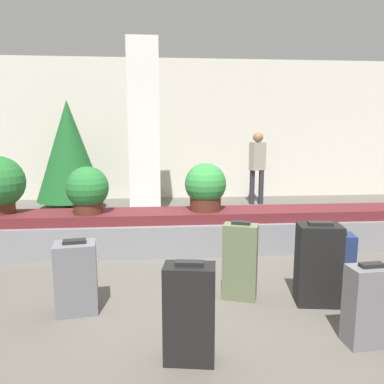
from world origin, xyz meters
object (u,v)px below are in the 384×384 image
(suitcase_3, at_px, (189,313))
(suitcase_5, at_px, (76,277))
(traveler_0, at_px, (257,162))
(suitcase_0, at_px, (240,261))
(suitcase_1, at_px, (318,264))
(suitcase_4, at_px, (334,257))
(potted_plant_2, at_px, (88,190))
(pillar, at_px, (144,130))
(suitcase_6, at_px, (368,306))
(potted_plant_0, at_px, (205,187))
(decorated_tree, at_px, (69,151))

(suitcase_3, xyz_separation_m, suitcase_5, (-0.94, 0.81, -0.03))
(suitcase_3, bearing_deg, traveler_0, 79.69)
(suitcase_0, distance_m, suitcase_1, 0.72)
(suitcase_4, bearing_deg, potted_plant_2, 167.44)
(suitcase_0, relative_size, potted_plant_2, 1.26)
(suitcase_1, height_order, suitcase_4, suitcase_1)
(pillar, distance_m, suitcase_6, 5.03)
(potted_plant_0, bearing_deg, pillar, 112.41)
(suitcase_1, bearing_deg, potted_plant_2, 153.92)
(pillar, height_order, traveler_0, pillar)
(pillar, bearing_deg, suitcase_1, -65.72)
(suitcase_0, distance_m, suitcase_5, 1.51)
(suitcase_1, height_order, suitcase_5, suitcase_1)
(pillar, relative_size, potted_plant_2, 5.25)
(traveler_0, bearing_deg, suitcase_4, -114.81)
(suitcase_4, xyz_separation_m, suitcase_6, (-0.29, -1.18, 0.05))
(pillar, distance_m, decorated_tree, 1.80)
(potted_plant_0, bearing_deg, decorated_tree, 129.83)
(suitcase_4, distance_m, suitcase_5, 2.64)
(suitcase_0, relative_size, suitcase_3, 1.04)
(suitcase_1, xyz_separation_m, potted_plant_0, (-0.85, 1.70, 0.48))
(suitcase_5, bearing_deg, potted_plant_0, 42.36)
(suitcase_5, height_order, suitcase_6, suitcase_5)
(decorated_tree, bearing_deg, suitcase_3, -69.44)
(suitcase_1, distance_m, potted_plant_2, 2.93)
(suitcase_0, height_order, traveler_0, traveler_0)
(pillar, xyz_separation_m, traveler_0, (2.37, 0.87, -0.68))
(suitcase_0, height_order, suitcase_3, suitcase_0)
(suitcase_4, height_order, potted_plant_0, potted_plant_0)
(potted_plant_0, bearing_deg, suitcase_4, -44.22)
(traveler_0, xyz_separation_m, decorated_tree, (-3.93, -0.07, 0.27))
(pillar, bearing_deg, traveler_0, 20.22)
(suitcase_5, bearing_deg, suitcase_6, -25.75)
(potted_plant_0, relative_size, traveler_0, 0.41)
(suitcase_4, height_order, potted_plant_2, potted_plant_2)
(suitcase_0, distance_m, decorated_tree, 5.21)
(pillar, xyz_separation_m, suitcase_3, (0.46, -4.59, -1.24))
(suitcase_6, bearing_deg, potted_plant_2, 132.73)
(suitcase_5, relative_size, traveler_0, 0.43)
(suitcase_3, bearing_deg, suitcase_0, 68.24)
(pillar, bearing_deg, suitcase_5, -97.29)
(suitcase_4, relative_size, decorated_tree, 0.25)
(potted_plant_2, xyz_separation_m, decorated_tree, (-0.90, 2.98, 0.34))
(suitcase_1, height_order, decorated_tree, decorated_tree)
(suitcase_1, height_order, suitcase_6, suitcase_1)
(pillar, xyz_separation_m, suitcase_4, (2.12, -3.33, -1.33))
(suitcase_1, height_order, potted_plant_2, potted_plant_2)
(pillar, height_order, decorated_tree, pillar)
(suitcase_0, height_order, suitcase_6, suitcase_0)
(suitcase_1, xyz_separation_m, potted_plant_2, (-2.38, 1.64, 0.46))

